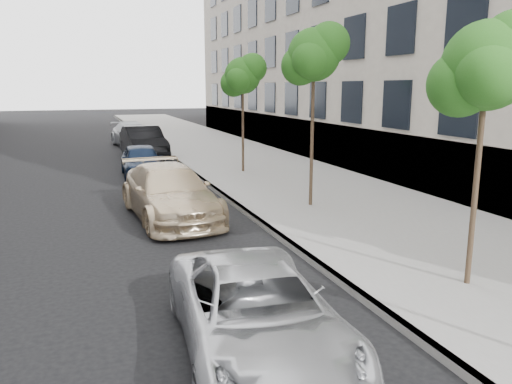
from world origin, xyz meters
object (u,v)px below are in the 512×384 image
tree_far (243,76)px  suv (169,193)px  minivan (256,313)px  tree_mid (315,55)px  tree_near (488,66)px  sedan_blue (142,161)px  sedan_rear (132,135)px  sedan_black (143,143)px

tree_far → suv: bearing=-124.5°
minivan → tree_far: bearing=77.4°
tree_mid → suv: (-4.20, 0.38, -3.78)m
tree_near → sedan_blue: 14.83m
tree_near → minivan: bearing=-169.6°
suv → sedan_blue: bearing=85.0°
tree_far → sedan_rear: 12.65m
suv → sedan_black: (0.83, 12.27, 0.09)m
tree_near → tree_mid: (-0.00, 6.50, 0.54)m
tree_far → sedan_rear: size_ratio=0.97×
sedan_rear → tree_far: bearing=-80.5°
minivan → suv: suv is taller
minivan → sedan_black: 19.98m
tree_near → tree_mid: bearing=90.0°
tree_mid → sedan_rear: bearing=100.3°
suv → minivan: bearing=-95.6°
tree_far → minivan: (-4.38, -13.80, -3.45)m
sedan_black → minivan: bearing=-96.1°
tree_mid → minivan: 9.36m
tree_mid → sedan_blue: tree_mid is taller
tree_far → sedan_blue: 5.40m
tree_far → tree_mid: bearing=-90.0°
tree_far → minivan: 14.88m
tree_near → sedan_black: 19.70m
sedan_blue → sedan_black: sedan_black is taller
tree_near → minivan: size_ratio=1.07×
tree_near → sedan_black: size_ratio=0.95×
tree_near → minivan: tree_near is taller
tree_mid → tree_near: bearing=-90.0°
tree_near → sedan_blue: size_ratio=1.21×
tree_far → minivan: bearing=-107.6°
tree_far → sedan_blue: (-4.11, 0.86, -3.40)m
tree_far → sedan_black: size_ratio=0.97×
sedan_blue → sedan_rear: sedan_rear is taller
tree_far → sedan_black: tree_far is taller
suv → sedan_rear: size_ratio=1.02×
sedan_blue → sedan_rear: 10.90m
suv → tree_far: bearing=51.3°
tree_mid → minivan: size_ratio=1.19×
sedan_blue → tree_mid: bearing=-58.6°
tree_mid → sedan_blue: 9.27m
tree_mid → tree_far: size_ratio=1.10×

